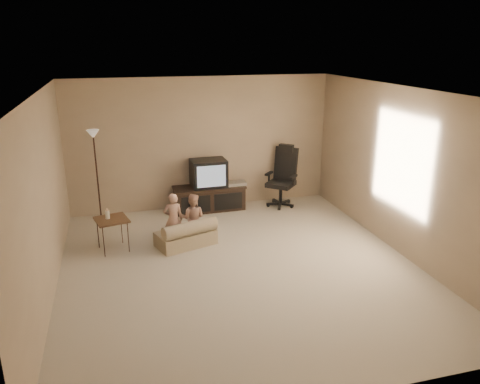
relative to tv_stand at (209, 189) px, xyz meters
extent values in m
plane|color=#B9AF93|center=(-0.08, -2.49, -0.41)|extent=(5.50, 5.50, 0.00)
plane|color=silver|center=(-0.08, -2.49, 2.09)|extent=(5.50, 5.50, 0.00)
plane|color=tan|center=(-0.08, 0.26, 0.84)|extent=(5.00, 0.00, 5.00)
plane|color=tan|center=(-0.08, -5.24, 0.84)|extent=(5.00, 0.00, 5.00)
plane|color=tan|center=(-2.58, -2.49, 0.84)|extent=(0.00, 5.50, 5.50)
plane|color=tan|center=(2.42, -2.49, 0.84)|extent=(0.00, 5.50, 5.50)
cube|color=black|center=(-0.01, 0.00, -0.20)|extent=(1.33, 0.50, 0.42)
cube|color=black|center=(-0.01, 0.00, 0.04)|extent=(1.37, 0.54, 0.04)
cube|color=black|center=(-0.31, -0.25, -0.19)|extent=(0.55, 0.03, 0.32)
cube|color=black|center=(0.31, -0.23, -0.19)|extent=(0.55, 0.03, 0.32)
cube|color=black|center=(-0.01, 0.02, 0.32)|extent=(0.67, 0.49, 0.52)
cube|color=white|center=(0.00, -0.22, 0.32)|extent=(0.54, 0.02, 0.40)
cube|color=#B2B2B5|center=(0.51, -0.04, 0.09)|extent=(0.38, 0.27, 0.06)
cylinder|color=black|center=(1.38, -0.18, -0.17)|extent=(0.07, 0.07, 0.38)
cube|color=black|center=(1.38, -0.18, 0.05)|extent=(0.67, 0.67, 0.09)
cube|color=black|center=(1.54, -0.01, 0.40)|extent=(0.45, 0.43, 0.67)
cube|color=black|center=(1.54, -0.01, 0.71)|extent=(0.27, 0.26, 0.15)
cube|color=black|center=(1.20, 0.00, 0.23)|extent=(0.23, 0.24, 0.04)
cube|color=black|center=(1.57, -0.35, 0.23)|extent=(0.23, 0.24, 0.04)
cube|color=brown|center=(-1.82, -1.40, 0.09)|extent=(0.56, 0.56, 0.03)
cylinder|color=black|center=(-1.96, -1.62, -0.16)|extent=(0.01, 0.01, 0.51)
cylinder|color=black|center=(-1.59, -1.54, -0.16)|extent=(0.01, 0.01, 0.51)
cylinder|color=black|center=(-2.04, -1.26, -0.16)|extent=(0.01, 0.01, 0.51)
cylinder|color=black|center=(-1.68, -1.17, -0.16)|extent=(0.01, 0.01, 0.51)
cylinder|color=#F0E8CF|center=(-1.87, -1.37, 0.17)|extent=(0.07, 0.07, 0.13)
cone|color=beige|center=(-1.87, -1.37, 0.26)|extent=(0.05, 0.05, 0.05)
cylinder|color=black|center=(-2.03, 0.03, -0.40)|extent=(0.26, 0.26, 0.03)
cylinder|color=black|center=(-2.03, 0.03, 0.38)|extent=(0.03, 0.03, 1.56)
cone|color=beige|center=(-2.03, 0.03, 1.16)|extent=(0.22, 0.22, 0.15)
cube|color=#9A8968|center=(-0.70, -1.51, -0.29)|extent=(1.01, 0.75, 0.24)
cylinder|color=#9A8968|center=(-0.65, -1.66, -0.08)|extent=(0.91, 0.48, 0.22)
imported|color=tan|center=(-0.88, -1.42, 0.02)|extent=(0.33, 0.25, 0.85)
imported|color=tan|center=(-0.56, -1.41, 0.00)|extent=(0.45, 0.35, 0.81)
camera|label=1|loc=(-1.68, -8.36, 2.72)|focal=35.00mm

